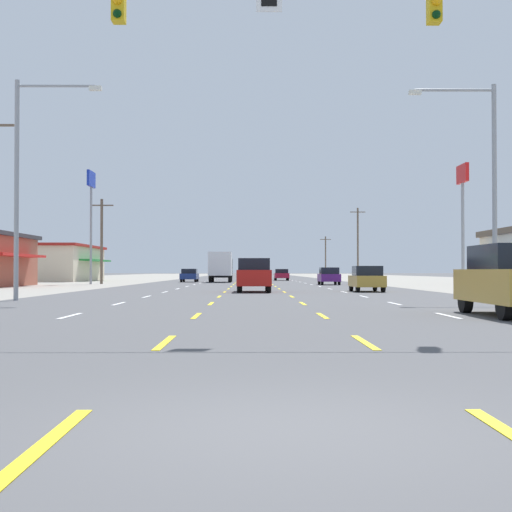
{
  "coord_description": "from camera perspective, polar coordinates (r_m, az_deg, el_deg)",
  "views": [
    {
      "loc": [
        -0.26,
        -5.81,
        1.26
      ],
      "look_at": [
        0.2,
        50.84,
        2.4
      ],
      "focal_mm": 51.3,
      "sensor_mm": 36.0,
      "label": 1
    }
  ],
  "objects": [
    {
      "name": "lot_apron_left",
      "position": [
        75.88,
        -19.31,
        -2.03
      ],
      "size": [
        28.0,
        440.0,
        0.01
      ],
      "primitive_type": "cube",
      "color": "gray",
      "rests_on": "ground"
    },
    {
      "name": "lane_markings",
      "position": [
        110.32,
        -0.33,
        -1.8
      ],
      "size": [
        10.64,
        227.6,
        0.01
      ],
      "color": "white",
      "rests_on": "ground"
    },
    {
      "name": "storefront_left_row_2",
      "position": [
        92.92,
        -16.68,
        -0.53
      ],
      "size": [
        14.63,
        17.74,
        4.35
      ],
      "color": "beige",
      "rests_on": "ground"
    },
    {
      "name": "lot_apron_right",
      "position": [
        76.05,
        18.75,
        -2.03
      ],
      "size": [
        28.0,
        440.0,
        0.01
      ],
      "primitive_type": "cube",
      "color": "gray",
      "rests_on": "ground"
    },
    {
      "name": "utility_pole_right_row_3",
      "position": [
        145.82,
        5.45,
        0.02
      ],
      "size": [
        2.2,
        0.26,
        8.07
      ],
      "color": "brown",
      "rests_on": "ground"
    },
    {
      "name": "suv_center_turn_near",
      "position": [
        43.23,
        -0.16,
        -1.46
      ],
      "size": [
        1.98,
        4.9,
        1.98
      ],
      "color": "red",
      "rests_on": "ground"
    },
    {
      "name": "streetlight_right_row_0",
      "position": [
        32.76,
        17.48,
        6.02
      ],
      "size": [
        3.74,
        0.26,
        9.21
      ],
      "color": "gray",
      "rests_on": "ground"
    },
    {
      "name": "hatchback_far_right_mid",
      "position": [
        44.37,
        8.64,
        -1.75
      ],
      "size": [
        1.72,
        3.9,
        1.54
      ],
      "color": "#B28C33",
      "rests_on": "ground"
    },
    {
      "name": "hatchback_far_right_midfar",
      "position": [
        65.23,
        5.71,
        -1.56
      ],
      "size": [
        1.72,
        3.9,
        1.54
      ],
      "color": "#4C196B",
      "rests_on": "ground"
    },
    {
      "name": "sedan_far_left_farther",
      "position": [
        81.14,
        -5.21,
        -1.5
      ],
      "size": [
        1.8,
        4.5,
        1.46
      ],
      "color": "navy",
      "rests_on": "ground"
    },
    {
      "name": "utility_pole_right_row_2",
      "position": [
        106.55,
        7.95,
        1.07
      ],
      "size": [
        2.2,
        0.26,
        10.34
      ],
      "color": "brown",
      "rests_on": "ground"
    },
    {
      "name": "streetlight_left_row_0",
      "position": [
        32.62,
        -17.56,
        6.18
      ],
      "size": [
        3.68,
        0.26,
        9.36
      ],
      "color": "gray",
      "rests_on": "ground"
    },
    {
      "name": "ground_plane",
      "position": [
        71.82,
        -0.26,
        -2.15
      ],
      "size": [
        572.0,
        572.0,
        0.0
      ],
      "primitive_type": "plane",
      "color": "#4C4C4F"
    },
    {
      "name": "box_truck_inner_left_far",
      "position": [
        79.4,
        -2.77,
        -0.73
      ],
      "size": [
        2.4,
        7.2,
        3.23
      ],
      "color": "black",
      "rests_on": "ground"
    },
    {
      "name": "pole_sign_right_row_1",
      "position": [
        52.68,
        15.81,
        4.62
      ],
      "size": [
        0.24,
        2.28,
        8.61
      ],
      "color": "gray",
      "rests_on": "ground"
    },
    {
      "name": "utility_pole_left_row_1",
      "position": [
        70.74,
        -11.95,
        1.27
      ],
      "size": [
        2.2,
        0.26,
        8.05
      ],
      "color": "brown",
      "rests_on": "ground"
    },
    {
      "name": "pole_sign_left_row_2",
      "position": [
        70.23,
        -12.73,
        4.52
      ],
      "size": [
        0.24,
        2.73,
        10.56
      ],
      "color": "gray",
      "rests_on": "ground"
    },
    {
      "name": "sedan_inner_right_farthest",
      "position": [
        93.19,
        2.0,
        -1.46
      ],
      "size": [
        1.8,
        4.5,
        1.46
      ],
      "color": "maroon",
      "rests_on": "ground"
    },
    {
      "name": "signal_span_wire",
      "position": [
        17.17,
        -0.93,
        12.08
      ],
      "size": [
        27.21,
        0.53,
        9.04
      ],
      "color": "brown",
      "rests_on": "ground"
    }
  ]
}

